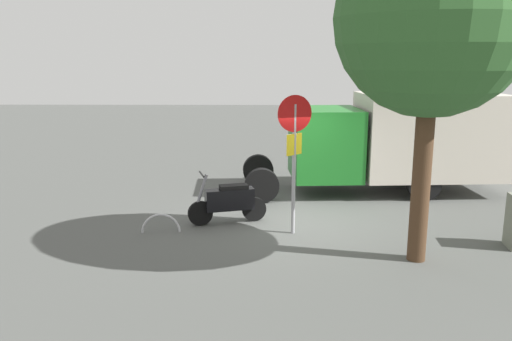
# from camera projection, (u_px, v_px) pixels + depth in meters

# --- Properties ---
(ground_plane) EXTENTS (60.00, 60.00, 0.00)m
(ground_plane) POSITION_uv_depth(u_px,v_px,m) (297.00, 220.00, 11.87)
(ground_plane) COLOR #4D4F4C
(box_truck_near) EXTENTS (7.14, 2.59, 2.74)m
(box_truck_near) POSITION_uv_depth(u_px,v_px,m) (393.00, 137.00, 14.14)
(box_truck_near) COLOR black
(box_truck_near) RESTS_ON ground
(motorcycle) EXTENTS (1.77, 0.75, 1.20)m
(motorcycle) POSITION_uv_depth(u_px,v_px,m) (229.00, 201.00, 11.59)
(motorcycle) COLOR black
(motorcycle) RESTS_ON ground
(stop_sign) EXTENTS (0.71, 0.33, 2.96)m
(stop_sign) POSITION_uv_depth(u_px,v_px,m) (294.00, 143.00, 10.59)
(stop_sign) COLOR #9E9EA3
(stop_sign) RESTS_ON ground
(street_tree) EXTENTS (3.38, 3.38, 6.03)m
(street_tree) POSITION_uv_depth(u_px,v_px,m) (433.00, 20.00, 8.65)
(street_tree) COLOR #47301E
(street_tree) RESTS_ON ground
(bike_rack_hoop) EXTENTS (0.85, 0.13, 0.85)m
(bike_rack_hoop) POSITION_uv_depth(u_px,v_px,m) (161.00, 232.00, 11.06)
(bike_rack_hoop) COLOR #B7B7BC
(bike_rack_hoop) RESTS_ON ground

